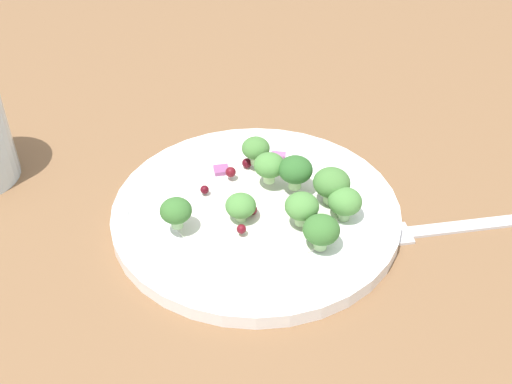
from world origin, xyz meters
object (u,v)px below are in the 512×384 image
object	(u,v)px
fork	(463,225)
broccoli_floret_1	(343,205)
plate	(256,210)
broccoli_floret_0	(241,206)
broccoli_floret_2	(302,207)

from	to	relation	value
fork	broccoli_floret_1	bearing A→B (deg)	-143.28
broccoli_floret_1	plate	bearing A→B (deg)	-161.09
plate	fork	xyz separation A→B (cm)	(14.63, 8.25, -0.61)
fork	plate	bearing A→B (deg)	-150.57
broccoli_floret_0	broccoli_floret_1	size ratio (longest dim) A/B	0.90
plate	broccoli_floret_2	distance (cm)	5.00
broccoli_floret_2	fork	size ratio (longest dim) A/B	0.18
broccoli_floret_2	fork	distance (cm)	13.67
broccoli_floret_0	broccoli_floret_2	xyz separation A→B (cm)	(4.33, 1.95, 0.59)
broccoli_floret_2	fork	bearing A→B (deg)	39.51
plate	broccoli_floret_2	world-z (taller)	broccoli_floret_2
broccoli_floret_2	fork	world-z (taller)	broccoli_floret_2
broccoli_floret_0	broccoli_floret_2	world-z (taller)	broccoli_floret_2
plate	fork	distance (cm)	16.81
broccoli_floret_0	fork	world-z (taller)	broccoli_floret_0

